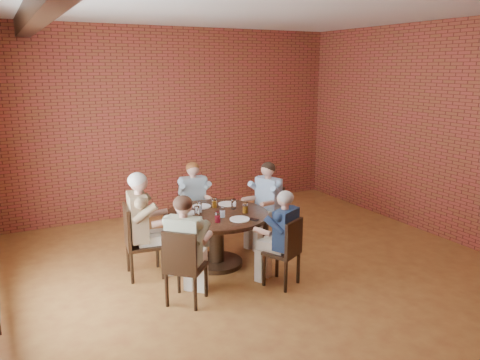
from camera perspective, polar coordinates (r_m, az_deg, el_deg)
name	(u,v)px	position (r m, az deg, el deg)	size (l,w,h in m)	color
floor	(272,279)	(6.23, 3.95, -12.00)	(7.00, 7.00, 0.00)	olive
ceiling	(277,2)	(5.66, 4.54, 20.78)	(7.00, 7.00, 0.00)	silver
wall_back	(175,122)	(8.84, -7.88, 7.06)	(7.00, 7.00, 0.00)	maroon
wall_right	(456,133)	(7.90, 24.79, 5.17)	(7.00, 7.00, 0.00)	maroon
ceiling_beam	(46,1)	(4.83, -22.61, 19.53)	(0.22, 6.90, 0.26)	black
dining_table	(216,229)	(6.46, -2.90, -5.95)	(1.43, 1.43, 0.75)	black
chair_a	(269,212)	(7.26, 3.58, -3.97)	(0.52, 0.52, 0.92)	black
diner_a	(266,204)	(7.16, 3.18, -2.99)	(0.50, 0.62, 1.29)	teal
chair_b	(193,210)	(7.45, -5.77, -3.63)	(0.42, 0.42, 0.90)	black
diner_b	(194,203)	(7.34, -5.62, -2.75)	(0.48, 0.60, 1.26)	#839BA7
chair_c	(137,239)	(6.25, -12.47, -7.00)	(0.51, 0.51, 0.97)	black
diner_c	(143,225)	(6.21, -11.70, -5.42)	(0.56, 0.69, 1.39)	brown
chair_d	(183,264)	(5.45, -6.92, -10.19)	(0.58, 0.58, 0.92)	black
diner_d	(186,250)	(5.46, -6.64, -8.43)	(0.51, 0.62, 1.30)	#B9A791
chair_e	(287,250)	(5.89, 5.70, -8.46)	(0.50, 0.50, 0.88)	black
diner_e	(282,239)	(5.88, 5.13, -7.13)	(0.47, 0.57, 1.23)	navy
plate_a	(227,204)	(6.79, -1.57, -2.93)	(0.26, 0.26, 0.01)	white
plate_b	(202,206)	(6.69, -4.69, -3.22)	(0.26, 0.26, 0.01)	white
plate_c	(186,213)	(6.42, -6.55, -3.99)	(0.26, 0.26, 0.01)	white
plate_d	(240,219)	(6.12, -0.05, -4.79)	(0.26, 0.26, 0.01)	white
glass_a	(234,204)	(6.56, -0.78, -2.95)	(0.07, 0.07, 0.14)	white
glass_b	(214,203)	(6.64, -3.14, -2.77)	(0.07, 0.07, 0.14)	white
glass_c	(190,207)	(6.48, -6.12, -3.24)	(0.07, 0.07, 0.14)	white
glass_d	(199,207)	(6.43, -4.97, -3.33)	(0.07, 0.07, 0.14)	white
glass_e	(197,211)	(6.26, -5.28, -3.82)	(0.07, 0.07, 0.14)	white
glass_f	(218,217)	(6.01, -2.75, -4.54)	(0.07, 0.07, 0.14)	white
glass_g	(222,212)	(6.21, -2.16, -3.93)	(0.07, 0.07, 0.14)	white
glass_h	(245,208)	(6.38, 0.64, -3.42)	(0.07, 0.07, 0.14)	white
smartphone	(254,219)	(6.12, 1.67, -4.83)	(0.07, 0.14, 0.01)	black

